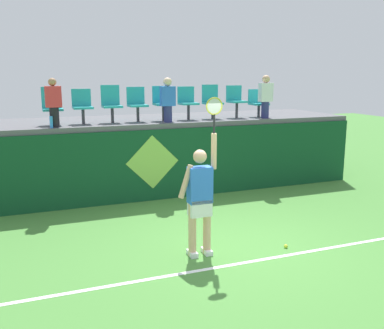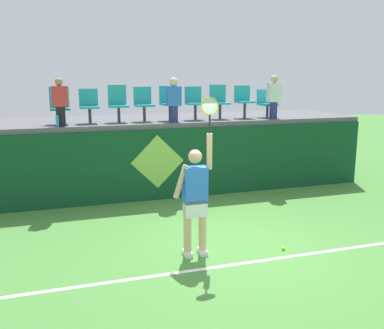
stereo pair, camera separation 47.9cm
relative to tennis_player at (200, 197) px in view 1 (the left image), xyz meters
The scene contains 20 objects.
ground_plane 1.22m from the tennis_player, ahead, with size 40.00×40.00×0.00m, color #478438.
court_back_wall 3.51m from the tennis_player, 78.53° to the left, with size 10.08×0.20×1.68m, color #0F4223.
spectator_platform 4.79m from the tennis_player, 81.52° to the left, with size 10.08×2.58×0.12m, color #56565B.
court_baseline_stripe 1.34m from the tennis_player, 38.73° to the right, with size 9.07×0.08×0.01m, color white.
tennis_player is the anchor object (origin of this frame).
tennis_ball 1.80m from the tennis_player, 10.61° to the right, with size 0.07×0.07×0.07m, color #D1E533.
water_bottle 4.15m from the tennis_player, 119.99° to the left, with size 0.07×0.07×0.26m, color #338CE5.
stadium_chair_0 4.71m from the tennis_player, 115.24° to the left, with size 0.44×0.42×0.85m.
stadium_chair_1 4.47m from the tennis_player, 107.26° to the left, with size 0.44×0.42×0.80m.
stadium_chair_2 4.34m from the tennis_player, 98.27° to the left, with size 0.44×0.42×0.88m.
stadium_chair_3 4.29m from the tennis_player, 89.70° to the left, with size 0.44×0.42×0.83m.
stadium_chair_4 4.35m from the tennis_player, 80.75° to the left, with size 0.44×0.42×0.85m.
stadium_chair_5 4.49m from the tennis_player, 72.04° to the left, with size 0.44×0.42×0.83m.
stadium_chair_6 4.74m from the tennis_player, 64.06° to the left, with size 0.44×0.42×0.87m.
stadium_chair_7 5.07m from the tennis_player, 56.75° to the left, with size 0.44×0.42×0.84m.
stadium_chair_8 5.43m from the tennis_player, 50.76° to the left, with size 0.44×0.42×0.73m.
spectator_0 5.17m from the tennis_player, 47.84° to the left, with size 0.34×0.20×1.11m.
spectator_1 3.97m from the tennis_player, 79.70° to the left, with size 0.34×0.21×1.06m.
spectator_2 4.33m from the tennis_player, 118.07° to the left, with size 0.34×0.20×1.06m.
wall_signage_mount 3.48m from the tennis_player, 87.14° to the left, with size 1.27×0.01×1.56m.
Camera 1 is at (-3.29, -6.39, 2.96)m, focal length 40.94 mm.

